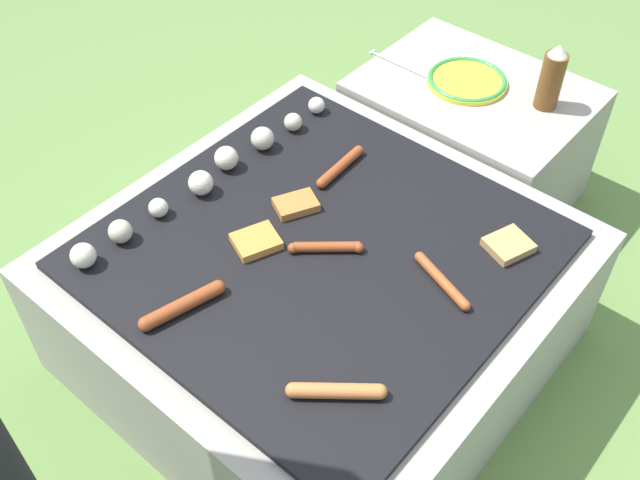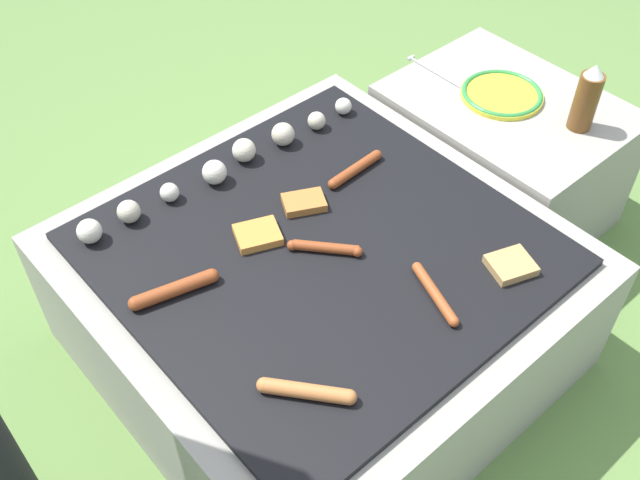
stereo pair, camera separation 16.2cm
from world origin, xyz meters
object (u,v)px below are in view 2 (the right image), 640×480
(plate_colorful, at_px, (502,94))
(condiment_bottle, at_px, (587,99))
(sausage_front_center, at_px, (306,391))
(fork_utensil, at_px, (435,72))

(plate_colorful, relative_size, condiment_bottle, 1.20)
(sausage_front_center, bearing_deg, condiment_bottle, 7.99)
(sausage_front_center, height_order, condiment_bottle, condiment_bottle)
(condiment_bottle, relative_size, fork_utensil, 0.84)
(sausage_front_center, relative_size, fork_utensil, 0.69)
(plate_colorful, bearing_deg, sausage_front_center, -160.18)
(sausage_front_center, distance_m, condiment_bottle, 1.07)
(plate_colorful, xyz_separation_m, condiment_bottle, (0.05, -0.22, 0.08))
(plate_colorful, distance_m, condiment_bottle, 0.23)
(fork_utensil, bearing_deg, condiment_bottle, -76.82)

